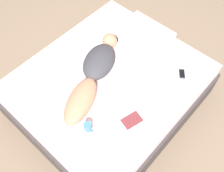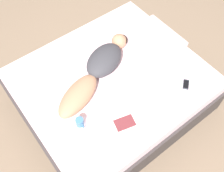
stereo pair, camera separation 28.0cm
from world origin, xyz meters
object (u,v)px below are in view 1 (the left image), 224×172
object	(u,v)px
coffee_mug	(88,127)
cell_phone	(182,74)
person	(95,72)
open_magazine	(126,113)

from	to	relation	value
coffee_mug	cell_phone	bearing A→B (deg)	75.46
coffee_mug	cell_phone	size ratio (longest dim) A/B	0.82
cell_phone	person	bearing A→B (deg)	-174.52
coffee_mug	cell_phone	xyz separation A→B (m)	(0.31, 1.19, -0.05)
cell_phone	open_magazine	bearing A→B (deg)	-138.91
person	cell_phone	world-z (taller)	person
person	open_magazine	distance (m)	0.58
open_magazine	cell_phone	xyz separation A→B (m)	(0.15, 0.80, 0.00)
person	cell_phone	distance (m)	0.99
open_magazine	coffee_mug	distance (m)	0.42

